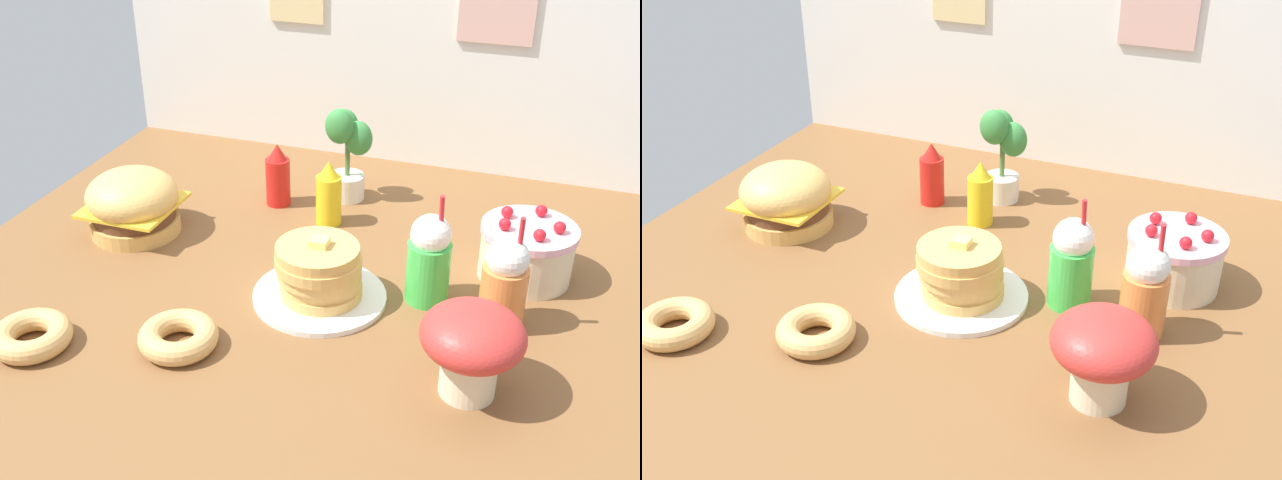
{
  "view_description": "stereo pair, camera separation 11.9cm",
  "coord_description": "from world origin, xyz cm",
  "views": [
    {
      "loc": [
        65.05,
        -157.72,
        114.1
      ],
      "look_at": [
        9.52,
        2.15,
        17.36
      ],
      "focal_mm": 42.89,
      "sensor_mm": 36.0,
      "label": 1
    },
    {
      "loc": [
        76.12,
        -153.44,
        114.1
      ],
      "look_at": [
        9.52,
        2.15,
        17.36
      ],
      "focal_mm": 42.89,
      "sensor_mm": 36.0,
      "label": 2
    }
  ],
  "objects": [
    {
      "name": "layer_cake",
      "position": [
        59.49,
        30.22,
        8.08
      ],
      "size": [
        26.06,
        26.06,
        19.0
      ],
      "color": "beige",
      "rests_on": "ground_plane"
    },
    {
      "name": "back_wall",
      "position": [
        0.09,
        96.97,
        49.15
      ],
      "size": [
        194.58,
        4.2,
        97.97
      ],
      "color": "silver",
      "rests_on": "ground_plane"
    },
    {
      "name": "burger",
      "position": [
        -55.68,
        17.84,
        9.48
      ],
      "size": [
        27.69,
        27.69,
        19.97
      ],
      "color": "#DBA859",
      "rests_on": "ground_plane"
    },
    {
      "name": "ground_plane",
      "position": [
        0.0,
        0.0,
        -1.0
      ],
      "size": [
        194.58,
        195.03,
        2.0
      ],
      "primitive_type": "cube",
      "color": "brown"
    },
    {
      "name": "mushroom_stool",
      "position": [
        52.8,
        -22.95,
        13.56
      ],
      "size": [
        22.97,
        22.97,
        21.93
      ],
      "color": "beige",
      "rests_on": "ground_plane"
    },
    {
      "name": "mustard_bottle",
      "position": [
        -1.57,
        42.28,
        9.67
      ],
      "size": [
        7.94,
        7.94,
        20.88
      ],
      "color": "yellow",
      "rests_on": "ground_plane"
    },
    {
      "name": "ketchup_bottle",
      "position": [
        -21.32,
        49.44,
        9.67
      ],
      "size": [
        7.94,
        7.94,
        20.88
      ],
      "color": "red",
      "rests_on": "ground_plane"
    },
    {
      "name": "donut_chocolate",
      "position": [
        -15.57,
        -29.42,
        3.11
      ],
      "size": [
        19.42,
        19.42,
        5.85
      ],
      "color": "tan",
      "rests_on": "ground_plane"
    },
    {
      "name": "donut_pink_glaze",
      "position": [
        -49.17,
        -40.7,
        3.11
      ],
      "size": [
        19.42,
        19.42,
        5.85
      ],
      "color": "tan",
      "rests_on": "ground_plane"
    },
    {
      "name": "pancake_stack",
      "position": [
        9.66,
        1.18,
        7.2
      ],
      "size": [
        35.5,
        35.5,
        18.27
      ],
      "color": "white",
      "rests_on": "ground_plane"
    },
    {
      "name": "potted_plant",
      "position": [
        -1.48,
        60.58,
        17.02
      ],
      "size": [
        15.15,
        12.35,
        31.85
      ],
      "color": "white",
      "rests_on": "ground_plane"
    },
    {
      "name": "orange_float_cup",
      "position": [
        56.22,
        5.19,
        12.26
      ],
      "size": [
        11.49,
        11.49,
        31.34
      ],
      "color": "orange",
      "rests_on": "ground_plane"
    },
    {
      "name": "cream_soda_cup",
      "position": [
        36.37,
        10.5,
        12.26
      ],
      "size": [
        11.49,
        11.49,
        31.33
      ],
      "color": "green",
      "rests_on": "ground_plane"
    }
  ]
}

